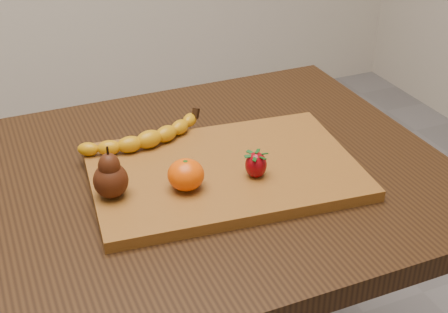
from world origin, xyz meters
name	(u,v)px	position (x,y,z in m)	size (l,w,h in m)	color
table	(166,226)	(0.00, 0.00, 0.66)	(1.00, 0.70, 0.76)	black
cutting_board	(224,172)	(0.10, -0.03, 0.77)	(0.45, 0.30, 0.02)	brown
banana	(149,139)	(0.00, 0.08, 0.80)	(0.21, 0.05, 0.03)	#CC9109
pear	(110,172)	(-0.10, -0.04, 0.82)	(0.06, 0.06, 0.09)	#401A0A
mandarin	(186,175)	(0.02, -0.07, 0.81)	(0.06, 0.06, 0.05)	#ED4F02
strawberry	(256,164)	(0.14, -0.08, 0.80)	(0.04, 0.04, 0.05)	maroon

